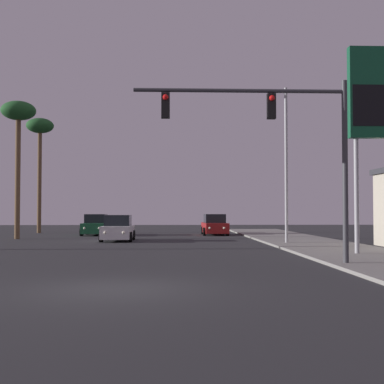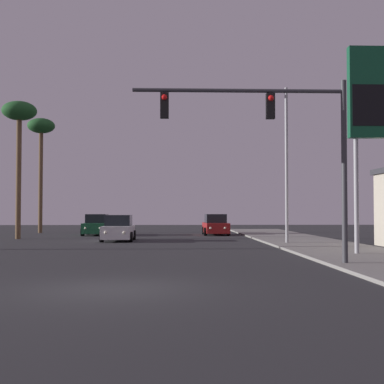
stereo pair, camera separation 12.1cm
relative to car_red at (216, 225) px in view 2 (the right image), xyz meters
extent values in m
plane|color=#28282B|center=(-4.92, -29.63, -0.76)|extent=(120.00, 120.00, 0.00)
cube|color=gray|center=(4.58, -19.63, -0.70)|extent=(5.00, 60.00, 0.12)
cube|color=maroon|center=(0.00, -0.04, -0.18)|extent=(1.95, 4.26, 0.80)
cube|color=black|center=(0.00, 0.11, 0.57)|extent=(1.67, 2.06, 0.70)
cylinder|color=black|center=(-0.90, -1.34, -0.44)|extent=(0.24, 0.64, 0.64)
cylinder|color=black|center=(0.90, -1.34, -0.44)|extent=(0.24, 0.64, 0.64)
cylinder|color=black|center=(-0.90, 1.27, -0.44)|extent=(0.24, 0.64, 0.64)
cylinder|color=black|center=(0.90, 1.27, -0.44)|extent=(0.24, 0.64, 0.64)
sphere|color=#F2EACC|center=(-0.56, -2.16, -0.13)|extent=(0.18, 0.18, 0.18)
sphere|color=#F2EACC|center=(0.56, -2.16, -0.13)|extent=(0.18, 0.18, 0.18)
cube|color=silver|center=(-6.95, -8.32, -0.18)|extent=(1.82, 4.21, 0.80)
cube|color=black|center=(-6.95, -8.17, 0.57)|extent=(1.61, 2.01, 0.70)
cylinder|color=black|center=(-7.85, -9.63, -0.44)|extent=(0.24, 0.64, 0.64)
cylinder|color=black|center=(-6.05, -9.63, -0.44)|extent=(0.24, 0.64, 0.64)
cylinder|color=black|center=(-7.85, -7.02, -0.44)|extent=(0.24, 0.64, 0.64)
cylinder|color=black|center=(-6.05, -7.02, -0.44)|extent=(0.24, 0.64, 0.64)
sphere|color=#F2EACC|center=(-7.51, -10.44, -0.13)|extent=(0.18, 0.18, 0.18)
sphere|color=#F2EACC|center=(-6.40, -10.44, -0.13)|extent=(0.18, 0.18, 0.18)
cube|color=#195933|center=(-9.54, -0.10, -0.18)|extent=(1.80, 4.20, 0.80)
cube|color=black|center=(-9.54, 0.05, 0.57)|extent=(1.60, 2.00, 0.70)
cylinder|color=black|center=(-10.44, -1.40, -0.44)|extent=(0.24, 0.64, 0.64)
cylinder|color=black|center=(-8.64, -1.40, -0.44)|extent=(0.24, 0.64, 0.64)
cylinder|color=black|center=(-10.44, 1.21, -0.44)|extent=(0.24, 0.64, 0.64)
cylinder|color=black|center=(-8.64, 1.21, -0.44)|extent=(0.24, 0.64, 0.64)
sphere|color=#F2EACC|center=(-10.10, -2.22, -0.13)|extent=(0.18, 0.18, 0.18)
sphere|color=#F2EACC|center=(-8.98, -2.22, -0.13)|extent=(0.18, 0.18, 0.18)
cylinder|color=#38383D|center=(2.70, -24.33, 2.61)|extent=(0.20, 0.20, 6.50)
cylinder|color=#38383D|center=(-1.06, -24.33, 5.46)|extent=(7.52, 0.14, 0.14)
cube|color=black|center=(0.07, -24.33, 4.91)|extent=(0.30, 0.24, 0.90)
sphere|color=red|center=(0.07, -24.47, 5.18)|extent=(0.20, 0.20, 0.20)
cube|color=black|center=(-3.69, -24.33, 4.91)|extent=(0.30, 0.24, 0.90)
sphere|color=red|center=(-3.69, -24.47, 5.18)|extent=(0.20, 0.20, 0.20)
cylinder|color=#99999E|center=(3.16, -12.43, 3.86)|extent=(0.18, 0.18, 9.00)
cylinder|color=#99999E|center=(2.46, -12.43, 8.21)|extent=(1.40, 0.10, 0.10)
ellipsoid|color=silver|center=(1.76, -12.43, 8.16)|extent=(0.50, 0.24, 0.20)
cylinder|color=#99999E|center=(4.54, -20.24, 1.86)|extent=(0.20, 0.20, 5.00)
cube|color=#0F4C2D|center=(5.24, -20.24, 6.36)|extent=(2.00, 0.40, 4.00)
cube|color=black|center=(5.24, -20.45, 5.76)|extent=(1.80, 0.03, 1.80)
cylinder|color=brown|center=(-15.13, 4.37, 3.74)|extent=(0.36, 0.36, 9.00)
ellipsoid|color=#1E5123|center=(-15.13, 4.37, 8.72)|extent=(2.40, 2.40, 1.32)
cylinder|color=brown|center=(-14.17, -5.63, 3.47)|extent=(0.36, 0.36, 8.46)
ellipsoid|color=#1E5123|center=(-14.17, -5.63, 8.18)|extent=(2.40, 2.40, 1.32)
camera|label=1|loc=(-3.46, -43.07, 1.20)|focal=50.00mm
camera|label=2|loc=(-3.34, -43.08, 1.20)|focal=50.00mm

